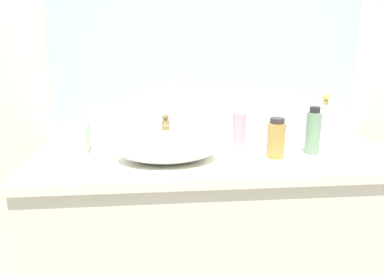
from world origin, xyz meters
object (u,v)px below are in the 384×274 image
at_px(perfume_bottle, 276,139).
at_px(candle_jar, 359,145).
at_px(soap_dispenser, 324,122).
at_px(sink_basin, 167,147).
at_px(spray_can, 239,130).
at_px(lotion_bottle, 313,132).
at_px(tissue_box, 71,137).

height_order(perfume_bottle, candle_jar, perfume_bottle).
xyz_separation_m(soap_dispenser, candle_jar, (0.11, -0.13, -0.08)).
xyz_separation_m(sink_basin, perfume_bottle, (0.44, 0.00, 0.02)).
bearing_deg(spray_can, soap_dispenser, 9.26).
height_order(lotion_bottle, spray_can, lotion_bottle).
bearing_deg(perfume_bottle, candle_jar, 9.06).
xyz_separation_m(sink_basin, lotion_bottle, (0.60, 0.04, 0.04)).
bearing_deg(candle_jar, spray_can, 172.84).
xyz_separation_m(tissue_box, candle_jar, (1.22, -0.08, -0.04)).
distance_m(soap_dispenser, perfume_bottle, 0.34).
xyz_separation_m(lotion_bottle, candle_jar, (0.22, 0.03, -0.07)).
bearing_deg(sink_basin, perfume_bottle, 0.28).
xyz_separation_m(sink_basin, candle_jar, (0.83, 0.06, -0.03)).
distance_m(sink_basin, lotion_bottle, 0.61).
bearing_deg(soap_dispenser, perfume_bottle, -145.86).
bearing_deg(lotion_bottle, soap_dispenser, 53.10).
xyz_separation_m(soap_dispenser, perfume_bottle, (-0.28, -0.19, -0.02)).
height_order(spray_can, tissue_box, spray_can).
height_order(sink_basin, tissue_box, tissue_box).
height_order(sink_basin, lotion_bottle, lotion_bottle).
bearing_deg(sink_basin, tissue_box, 159.43).
height_order(lotion_bottle, candle_jar, lotion_bottle).
bearing_deg(lotion_bottle, perfume_bottle, -167.71).
height_order(sink_basin, spray_can, spray_can).
distance_m(spray_can, candle_jar, 0.52).
distance_m(perfume_bottle, candle_jar, 0.40).
bearing_deg(tissue_box, spray_can, -1.59).
distance_m(lotion_bottle, spray_can, 0.30).
relative_size(sink_basin, lotion_bottle, 2.00).
distance_m(sink_basin, tissue_box, 0.42).
distance_m(soap_dispenser, candle_jar, 0.18).
bearing_deg(sink_basin, candle_jar, 4.45).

